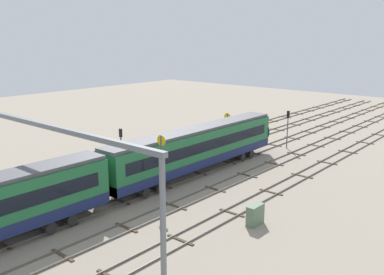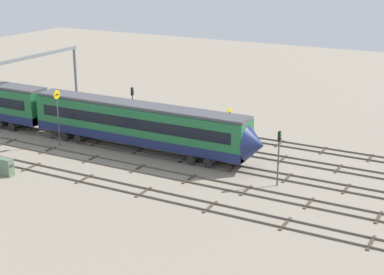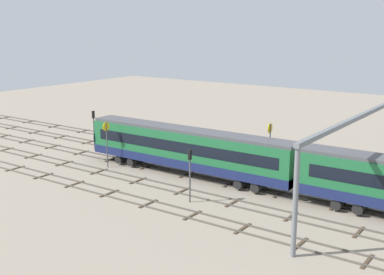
{
  "view_description": "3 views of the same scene",
  "coord_description": "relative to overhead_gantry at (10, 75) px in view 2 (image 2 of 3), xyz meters",
  "views": [
    {
      "loc": [
        -32.97,
        -27.48,
        14.03
      ],
      "look_at": [
        0.95,
        1.62,
        3.49
      ],
      "focal_mm": 39.54,
      "sensor_mm": 36.0,
      "label": 1
    },
    {
      "loc": [
        31.69,
        -47.1,
        19.49
      ],
      "look_at": [
        5.4,
        1.33,
        1.87
      ],
      "focal_mm": 54.84,
      "sensor_mm": 36.0,
      "label": 2
    },
    {
      "loc": [
        -29.52,
        40.49,
        15.31
      ],
      "look_at": [
        0.59,
        -1.84,
        3.6
      ],
      "focal_mm": 47.06,
      "sensor_mm": 36.0,
      "label": 3
    }
  ],
  "objects": [
    {
      "name": "relay_cabinet",
      "position": [
        9.99,
        -11.26,
        -5.43
      ],
      "size": [
        1.6,
        0.69,
        1.61
      ],
      "color": "#597259",
      "rests_on": "ground"
    },
    {
      "name": "track_second_far",
      "position": [
        16.89,
        4.71,
        -6.17
      ],
      "size": [
        132.23,
        2.4,
        0.16
      ],
      "color": "#59544C",
      "rests_on": "ground"
    },
    {
      "name": "track_near_foreground",
      "position": [
        16.89,
        -8.67,
        -6.17
      ],
      "size": [
        132.23,
        2.4,
        0.16
      ],
      "color": "#59544C",
      "rests_on": "ground"
    },
    {
      "name": "overhead_gantry",
      "position": [
        0.0,
        0.0,
        0.0
      ],
      "size": [
        0.4,
        23.04,
        7.91
      ],
      "color": "slate",
      "rests_on": "ground"
    },
    {
      "name": "track_far_background",
      "position": [
        16.89,
        9.16,
        -6.17
      ],
      "size": [
        132.23,
        2.4,
        0.16
      ],
      "color": "#59544C",
      "rests_on": "ground"
    },
    {
      "name": "track_with_train",
      "position": [
        16.89,
        0.25,
        -6.17
      ],
      "size": [
        132.23,
        2.4,
        0.16
      ],
      "color": "#59544C",
      "rests_on": "ground"
    },
    {
      "name": "speed_sign_far_trackside",
      "position": [
        25.68,
        2.85,
        -2.93
      ],
      "size": [
        0.14,
        0.96,
        5.03
      ],
      "color": "#4C4C51",
      "rests_on": "ground"
    },
    {
      "name": "speed_sign_near_foreground",
      "position": [
        8.78,
        -2.42,
        -2.39
      ],
      "size": [
        0.14,
        0.94,
        5.98
      ],
      "color": "#4C4C51",
      "rests_on": "ground"
    },
    {
      "name": "track_second_near",
      "position": [
        16.89,
        -4.21,
        -6.17
      ],
      "size": [
        132.23,
        2.4,
        0.16
      ],
      "color": "#59544C",
      "rests_on": "ground"
    },
    {
      "name": "ground_plane",
      "position": [
        16.89,
        0.25,
        -6.24
      ],
      "size": [
        148.23,
        148.23,
        0.0
      ],
      "primitive_type": "plane",
      "color": "gray"
    },
    {
      "name": "signal_light_trackside_departure",
      "position": [
        11.88,
        6.63,
        -3.12
      ],
      "size": [
        0.31,
        0.32,
        4.78
      ],
      "color": "#4C4C51",
      "rests_on": "ground"
    },
    {
      "name": "signal_light_trackside_approach",
      "position": [
        32.57,
        -1.82,
        -3.03
      ],
      "size": [
        0.31,
        0.32,
        4.93
      ],
      "color": "#4C4C51",
      "rests_on": "ground"
    }
  ]
}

